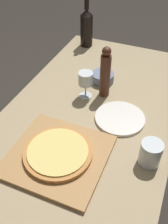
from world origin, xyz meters
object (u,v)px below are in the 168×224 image
at_px(pepper_mill, 105,73).
at_px(small_bowl, 103,77).
at_px(wine_bottle, 87,27).
at_px(pizza, 58,152).
at_px(wine_glass, 86,80).

xyz_separation_m(pepper_mill, small_bowl, (-0.05, 0.11, -0.10)).
xyz_separation_m(wine_bottle, small_bowl, (0.24, -0.35, -0.10)).
bearing_deg(pepper_mill, pizza, -94.02).
bearing_deg(wine_glass, pizza, -83.00).
bearing_deg(wine_bottle, small_bowl, -55.77).
height_order(wine_bottle, wine_glass, wine_bottle).
distance_m(pizza, pepper_mill, 0.47).
xyz_separation_m(pizza, small_bowl, (-0.01, 0.56, -0.00)).
bearing_deg(small_bowl, wine_bottle, 124.23).
height_order(pepper_mill, small_bowl, pepper_mill).
bearing_deg(pepper_mill, small_bowl, 113.13).
xyz_separation_m(wine_bottle, wine_glass, (0.21, -0.51, -0.02)).
xyz_separation_m(pizza, wine_glass, (-0.05, 0.41, 0.07)).
relative_size(pizza, pepper_mill, 1.02).
relative_size(pizza, wine_glass, 1.94).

